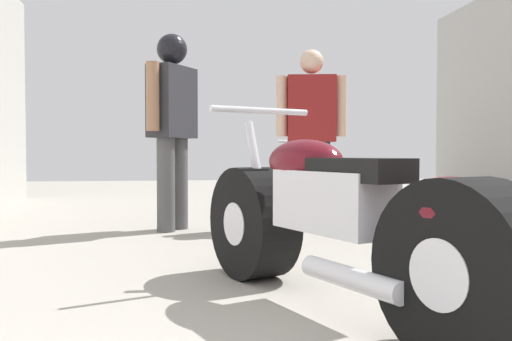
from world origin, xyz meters
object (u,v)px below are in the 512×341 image
Objects in this scene: motorcycle_maroon_cruiser at (337,224)px; mechanic_in_blue at (311,127)px; mechanic_with_helmet at (172,113)px; motorcycle_black_naked at (331,181)px.

motorcycle_maroon_cruiser is 2.74m from mechanic_in_blue.
mechanic_with_helmet is (-0.76, 2.60, 0.67)m from motorcycle_maroon_cruiser.
mechanic_in_blue is 0.94× the size of mechanic_with_helmet.
motorcycle_black_naked is 0.92× the size of mechanic_in_blue.
motorcycle_maroon_cruiser is 2.79m from mechanic_with_helmet.
motorcycle_black_naked is at bearing 74.40° from motorcycle_maroon_cruiser.
motorcycle_maroon_cruiser is at bearing -73.75° from mechanic_with_helmet.
mechanic_in_blue is at bearing 1.26° from mechanic_with_helmet.
motorcycle_black_naked is 1.59m from mechanic_in_blue.
mechanic_in_blue is at bearing 78.48° from motorcycle_maroon_cruiser.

